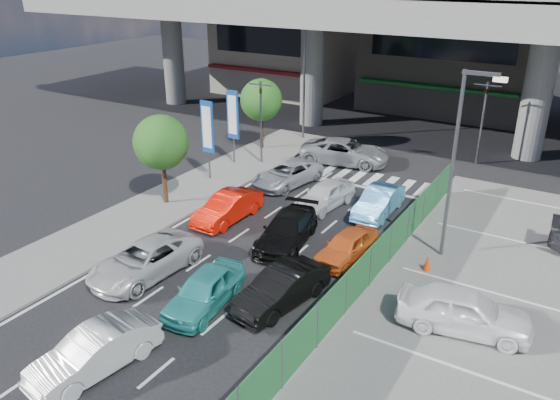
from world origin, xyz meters
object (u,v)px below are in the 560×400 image
Objects in this scene: signboard_far at (233,117)px; tree_near at (161,143)px; tree_far at (261,100)px; hatch_white_back_mid at (94,352)px; sedan_white_mid_left at (145,259)px; parked_sedan_white at (464,311)px; taxi_teal_mid at (204,290)px; traffic_cone at (427,263)px; hatch_black_mid_right at (281,288)px; signboard_near at (208,129)px; traffic_light_left at (261,102)px; traffic_light_right at (485,103)px; taxi_orange_left at (228,208)px; street_lamp_right at (459,152)px; kei_truck_front_right at (379,202)px; street_lamp_left at (306,73)px; wagon_silver_front_left at (287,174)px; sedan_white_front_mid at (325,195)px; taxi_orange_right at (347,246)px; crossing_wagon_silver at (345,152)px; sedan_black_mid at (287,230)px.

signboard_far is 7.03m from tree_near.
tree_far is 22.86m from hatch_white_back_mid.
parked_sedan_white is (11.96, 2.87, 0.14)m from sedan_white_mid_left.
parked_sedan_white is (8.48, 3.42, 0.14)m from taxi_teal_mid.
signboard_far reaches higher than traffic_cone.
parked_sedan_white is (6.14, 1.85, 0.14)m from hatch_black_mid_right.
signboard_near is at bearing 165.54° from traffic_cone.
signboard_far reaches higher than parked_sedan_white.
taxi_teal_mid is at bearing -5.34° from sedan_white_mid_left.
hatch_white_back_mid is at bearing -72.01° from traffic_light_left.
traffic_light_right is at bearing 18.69° from tree_far.
traffic_light_left is 1.24× the size of hatch_black_mid_right.
signboard_near is 6.20m from taxi_orange_left.
street_lamp_right is at bearing 79.55° from traffic_cone.
hatch_white_back_mid is 15.80m from kei_truck_front_right.
street_lamp_right is at bearing -41.63° from street_lamp_left.
sedan_white_front_mid reaches higher than wagon_silver_front_left.
signboard_near is 1.18× the size of sedan_white_front_mid.
tree_near is at bearing -175.98° from taxi_orange_right.
taxi_orange_left is 7.59m from kei_truck_front_right.
tree_far is at bearing 94.36° from tree_near.
tree_near is 1.32× the size of taxi_orange_right.
kei_truck_front_right is 6.08× the size of traffic_cone.
signboard_near is 1.00× the size of signboard_far.
street_lamp_right reaches higher than tree_near.
tree_far is 1.15× the size of hatch_white_back_mid.
traffic_cone is (14.67, -10.14, -2.99)m from tree_far.
hatch_black_mid_right is at bearing -91.87° from taxi_orange_right.
hatch_white_back_mid is 21.67m from crossing_wagon_silver.
taxi_orange_right is 5.11m from kei_truck_front_right.
tree_far is 1.15× the size of hatch_black_mid_right.
crossing_wagon_silver reaches higher than hatch_black_mid_right.
taxi_teal_mid is 17.28m from crossing_wagon_silver.
crossing_wagon_silver is (-1.61, 21.61, 0.08)m from hatch_white_back_mid.
signboard_near is at bearing 120.35° from taxi_teal_mid.
hatch_white_back_mid is at bearing -67.15° from signboard_far.
taxi_teal_mid is 0.73× the size of crossing_wagon_silver.
sedan_white_front_mid is (-2.66, 8.79, -0.01)m from hatch_black_mid_right.
sedan_white_mid_left is at bearing -135.24° from sedan_black_mid.
tree_near is 1.20× the size of sedan_white_front_mid.
hatch_black_mid_right reaches higher than wagon_silver_front_left.
signboard_near is at bearing -172.56° from sedan_white_front_mid.
hatch_white_back_mid is (7.52, -17.84, -2.37)m from signboard_far.
sedan_white_mid_left is 11.98m from kei_truck_front_right.
taxi_teal_mid is (3.47, -0.56, 0.00)m from sedan_white_mid_left.
street_lamp_right is at bearing 41.71° from sedan_white_mid_left.
sedan_black_mid is at bearing -52.40° from tree_far.
kei_truck_front_right is (2.31, 5.21, -0.00)m from sedan_black_mid.
signboard_far is at bearing 114.90° from taxi_teal_mid.
wagon_silver_front_left is at bearing 109.28° from sedan_black_mid.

